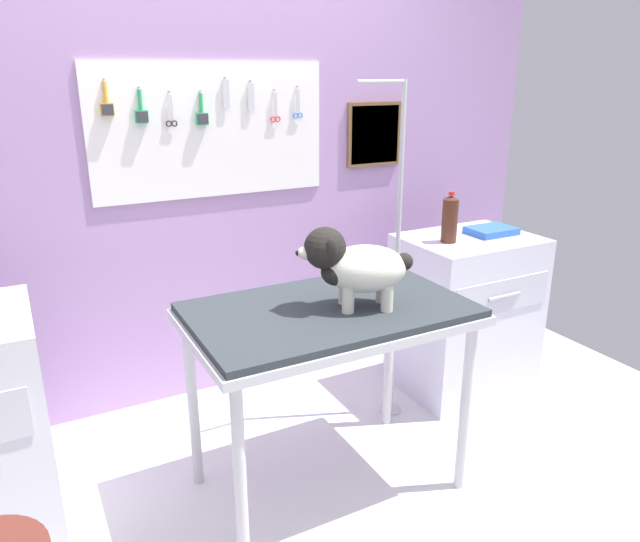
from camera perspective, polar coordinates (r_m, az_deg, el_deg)
ground at (r=2.50m, az=1.18°, el=-23.78°), size 4.40×4.00×0.04m
rear_wall_panel at (r=3.07m, az=-10.41°, el=8.79°), size 4.00×0.11×2.30m
grooming_table at (r=2.30m, az=0.86°, el=-5.24°), size 1.09×0.66×0.81m
grooming_arm at (r=2.84m, az=7.24°, el=-0.01°), size 0.30×0.11×1.64m
dog at (r=2.20m, az=3.24°, el=0.57°), size 0.43×0.30×0.32m
cabinet_right at (r=3.31m, az=13.74°, el=-3.94°), size 0.68×0.54×0.85m
soda_bottle at (r=3.03m, az=12.40°, el=4.93°), size 0.08×0.08×0.26m
supply_tray at (r=3.26m, az=16.18°, el=3.75°), size 0.24×0.18×0.04m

